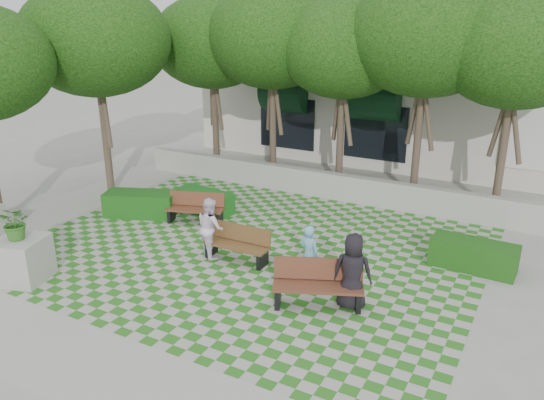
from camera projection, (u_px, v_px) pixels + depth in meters
The scene contains 17 objects.
ground at pixel (227, 265), 13.64m from camera, with size 90.00×90.00×0.00m, color gray.
lawn at pixel (247, 250), 14.47m from camera, with size 12.00×12.00×0.00m, color #2B721E.
sidewalk_south at pixel (87, 365), 9.75m from camera, with size 16.00×2.00×0.01m, color #9E9B93.
sidewalk_west at pixel (63, 207), 17.73m from camera, with size 2.00×12.00×0.01m, color #9E9B93.
retaining_wall at pixel (324, 184), 18.62m from camera, with size 15.00×0.36×0.90m, color #9E9B93.
bench_east at pixel (318, 285), 11.62m from camera, with size 2.07×1.39×1.04m.
bench_mid at pixel (238, 244), 13.79m from camera, with size 1.76×0.61×0.92m.
bench_west at pixel (196, 208), 16.33m from camera, with size 1.84×1.12×0.92m.
hedge_east at pixel (473, 255), 13.35m from camera, with size 2.07×0.83×0.73m, color #174512.
hedge_midleft at pixel (204, 201), 17.27m from camera, with size 1.98×0.79×0.69m, color #165219.
hedge_west at pixel (141, 204), 16.88m from camera, with size 2.22×0.89×0.78m, color #154B14.
planter_front at pixel (21, 251), 12.63m from camera, with size 1.34×1.34×1.92m.
person_blue at pixel (309, 255), 12.49m from camera, with size 0.54×0.36×1.49m, color #72B4D1.
person_dark at pixel (353, 272), 11.42m from camera, with size 0.84×0.55×1.73m, color black.
person_white at pixel (211, 227), 13.92m from camera, with size 0.79×0.62×1.62m, color white.
tree_row at pixel (274, 43), 17.69m from camera, with size 17.70×13.40×7.41m.
building at pixel (413, 98), 24.03m from camera, with size 18.00×8.92×5.15m.
Camera 1 is at (6.93, -10.24, 6.11)m, focal length 35.00 mm.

